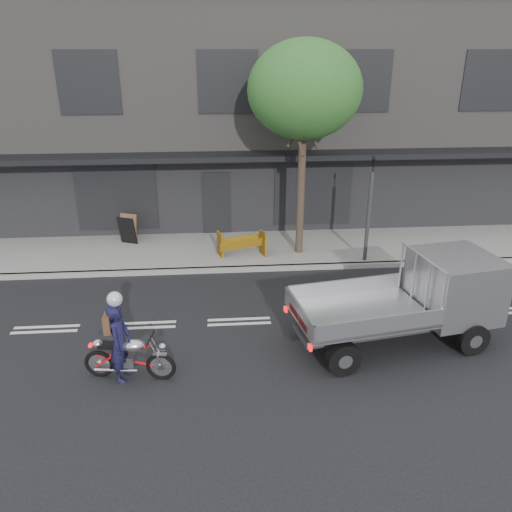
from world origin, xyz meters
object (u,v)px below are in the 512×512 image
object	(u,v)px
street_tree	(305,91)
sandwich_board	(127,231)
rider	(120,343)
traffic_light_pole	(369,215)
flatbed_ute	(437,291)
construction_barrier	(242,246)
motorcycle	(129,356)

from	to	relation	value
street_tree	sandwich_board	xyz separation A→B (m)	(-5.79, 1.17, -4.64)
rider	street_tree	bearing A→B (deg)	-27.84
traffic_light_pole	rider	bearing A→B (deg)	-140.84
flatbed_ute	sandwich_board	distance (m)	10.42
street_tree	rider	bearing A→B (deg)	-126.78
rider	flatbed_ute	bearing A→B (deg)	-72.60
street_tree	construction_barrier	bearing A→B (deg)	-169.25
motorcycle	sandwich_board	size ratio (longest dim) A/B	1.99
motorcycle	construction_barrier	world-z (taller)	motorcycle
flatbed_ute	sandwich_board	size ratio (longest dim) A/B	5.02
street_tree	construction_barrier	xyz separation A→B (m)	(-1.92, -0.36, -4.71)
traffic_light_pole	flatbed_ute	size ratio (longest dim) A/B	0.71
construction_barrier	traffic_light_pole	bearing A→B (deg)	-7.06
traffic_light_pole	construction_barrier	world-z (taller)	traffic_light_pole
sandwich_board	construction_barrier	bearing A→B (deg)	0.15
construction_barrier	flatbed_ute	bearing A→B (deg)	-48.85
flatbed_ute	construction_barrier	size ratio (longest dim) A/B	3.28
street_tree	sandwich_board	world-z (taller)	street_tree
flatbed_ute	construction_barrier	world-z (taller)	flatbed_ute
motorcycle	flatbed_ute	distance (m)	7.07
traffic_light_pole	sandwich_board	bearing A→B (deg)	165.46
rider	flatbed_ute	world-z (taller)	flatbed_ute
motorcycle	rider	world-z (taller)	rider
sandwich_board	motorcycle	bearing A→B (deg)	-59.09
motorcycle	sandwich_board	bearing A→B (deg)	108.05
flatbed_ute	construction_barrier	bearing A→B (deg)	121.40
traffic_light_pole	rider	distance (m)	8.72
traffic_light_pole	sandwich_board	world-z (taller)	traffic_light_pole
street_tree	traffic_light_pole	world-z (taller)	street_tree
street_tree	flatbed_ute	distance (m)	7.06
traffic_light_pole	motorcycle	distance (m)	8.65
street_tree	traffic_light_pole	bearing A→B (deg)	-23.03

